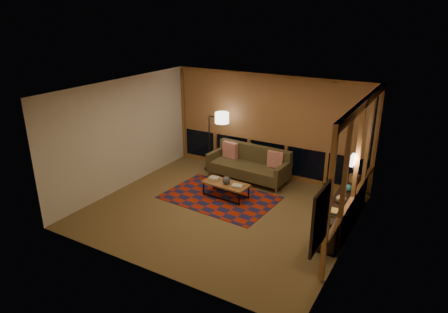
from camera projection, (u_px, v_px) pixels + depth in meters
The scene contains 21 objects.
floor at pixel (221, 210), 8.91m from camera, with size 5.50×5.00×0.01m, color olive.
ceiling at pixel (221, 90), 7.97m from camera, with size 5.50×5.00×0.01m, color white.
walls at pixel (221, 153), 8.44m from camera, with size 5.51×5.01×2.70m.
window_wall_back at pixel (268, 126), 10.41m from camera, with size 5.30×0.16×2.60m, color #B17741, non-canonical shape.
window_wall_right at pixel (357, 168), 7.67m from camera, with size 0.16×3.70×2.60m, color #B17741, non-canonical shape.
wall_art at pixel (320, 218), 5.63m from camera, with size 0.06×0.74×0.94m, color red, non-canonical shape.
wall_sconce at pixel (353, 160), 7.51m from camera, with size 0.12×0.18×0.22m, color white, non-canonical shape.
sofa at pixel (248, 165), 10.35m from camera, with size 2.09×0.85×0.86m, color #4A4025, non-canonical shape.
pillow_left at pixel (230, 150), 10.75m from camera, with size 0.43×0.14×0.43m, color red, non-canonical shape.
pillow_right at pixel (276, 160), 10.09m from camera, with size 0.41×0.14×0.41m, color red, non-canonical shape.
area_rug at pixel (220, 197), 9.49m from camera, with size 2.57×1.71×0.01m, color #A2220B.
coffee_table at pixel (226, 190), 9.47m from camera, with size 1.09×0.50×0.36m, color #B17741, non-canonical shape.
book_stack_a at pixel (214, 178), 9.57m from camera, with size 0.26×0.20×0.07m, color silver, non-canonical shape.
book_stack_b at pixel (237, 186), 9.21m from camera, with size 0.21×0.17×0.04m, color silver, non-canonical shape.
ceramic_pot at pixel (226, 180), 9.33m from camera, with size 0.19×0.19×0.19m, color black.
floor_lamp at pixel (209, 141), 10.89m from camera, with size 0.56×0.37×1.68m, color black, non-canonical shape.
bookshelf at pixel (343, 210), 8.23m from camera, with size 0.40×2.56×0.64m, color #321E17, non-canonical shape.
basket at pixel (354, 178), 8.78m from camera, with size 0.21×0.21×0.16m, color olive.
teal_bowl at pixel (349, 188), 8.32m from camera, with size 0.15×0.15×0.15m, color teal.
vase at pixel (341, 198), 7.83m from camera, with size 0.20×0.20×0.21m, color tan.
shelf_book_stack at pixel (333, 212), 7.43m from camera, with size 0.18×0.26×0.08m, color silver, non-canonical shape.
Camera 1 is at (4.03, -6.83, 4.23)m, focal length 32.00 mm.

